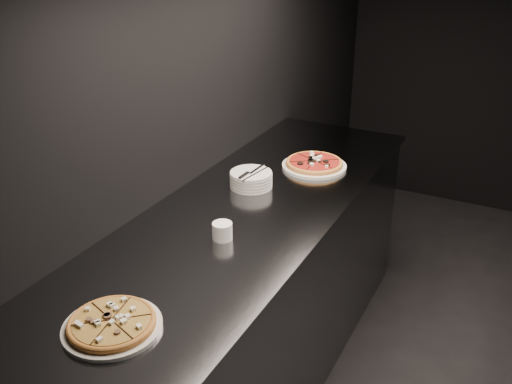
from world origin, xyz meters
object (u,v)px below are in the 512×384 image
at_px(pizza_tomato, 314,164).
at_px(cutlery, 251,173).
at_px(ramekin, 222,231).
at_px(counter, 246,300).
at_px(pizza_mushroom, 112,324).
at_px(plate_stack, 251,179).

xyz_separation_m(pizza_tomato, cutlery, (-0.16, -0.35, 0.05)).
distance_m(cutlery, ramekin, 0.47).
height_order(counter, pizza_mushroom, pizza_mushroom).
bearing_deg(cutlery, pizza_mushroom, -82.17).
bearing_deg(ramekin, counter, 98.24).
height_order(pizza_mushroom, cutlery, cutlery).
distance_m(counter, ramekin, 0.56).
relative_size(plate_stack, ramekin, 2.49).
xyz_separation_m(cutlery, ramekin, (0.12, -0.46, -0.04)).
bearing_deg(counter, pizza_tomato, 81.68).
height_order(plate_stack, cutlery, cutlery).
height_order(counter, cutlery, cutlery).
xyz_separation_m(counter, ramekin, (0.04, -0.25, 0.49)).
relative_size(pizza_tomato, cutlery, 1.86).
xyz_separation_m(counter, pizza_mushroom, (0.02, -0.86, 0.48)).
bearing_deg(plate_stack, counter, -67.76).
relative_size(pizza_tomato, plate_stack, 1.96).
distance_m(pizza_tomato, plate_stack, 0.38).
xyz_separation_m(pizza_mushroom, plate_stack, (-0.11, 1.08, 0.02)).
xyz_separation_m(counter, plate_stack, (-0.09, 0.22, 0.49)).
height_order(counter, plate_stack, plate_stack).
distance_m(counter, plate_stack, 0.55).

